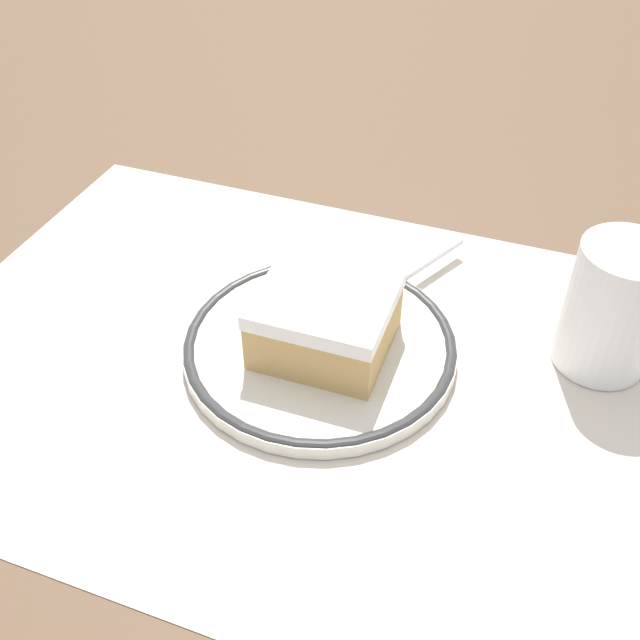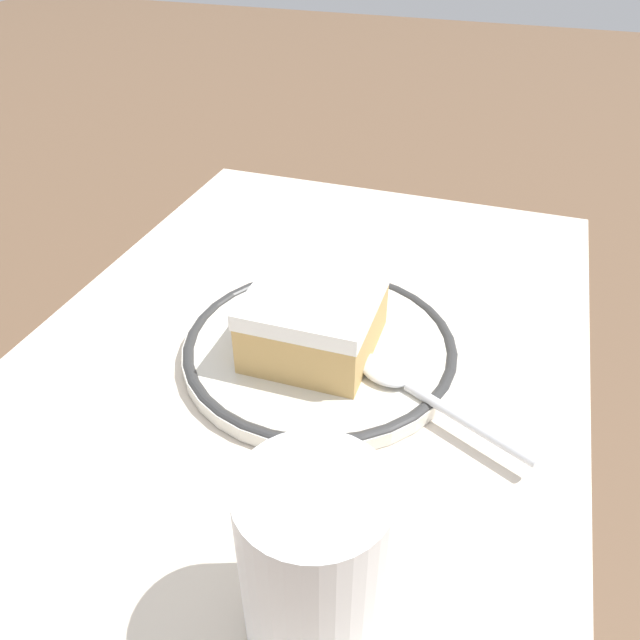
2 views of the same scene
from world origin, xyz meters
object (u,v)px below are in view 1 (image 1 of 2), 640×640
at_px(cup, 611,315).
at_px(spoon, 386,288).
at_px(plate, 320,345).
at_px(cake_slice, 325,320).

bearing_deg(cup, spoon, -3.02).
bearing_deg(cup, plate, 18.02).
relative_size(spoon, cup, 1.32).
bearing_deg(cake_slice, cup, -160.85).
relative_size(cake_slice, cup, 0.95).
height_order(plate, spoon, spoon).
distance_m(spoon, cup, 0.16).
xyz_separation_m(spoon, cup, (-0.16, 0.01, 0.03)).
xyz_separation_m(cake_slice, spoon, (-0.02, -0.07, -0.02)).
bearing_deg(cake_slice, plate, -27.21).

